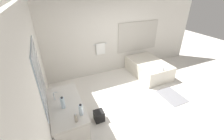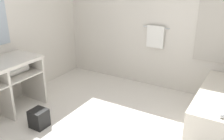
# 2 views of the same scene
# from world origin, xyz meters

# --- Properties ---
(wall_back_with_blinds) EXTENTS (7.40, 0.13, 2.70)m
(wall_back_with_blinds) POSITION_xyz_m (0.04, 2.23, 1.34)
(wall_back_with_blinds) COLOR silver
(wall_back_with_blinds) RESTS_ON ground_plane
(waste_bin) EXTENTS (0.22, 0.22, 0.26)m
(waste_bin) POSITION_xyz_m (-1.17, 0.04, 0.13)
(waste_bin) COLOR black
(waste_bin) RESTS_ON ground_plane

